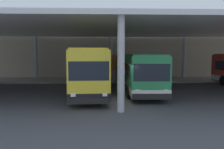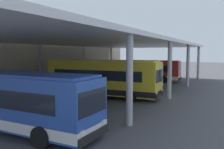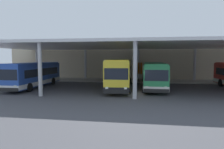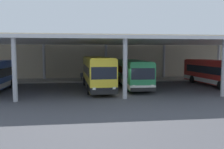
{
  "view_description": "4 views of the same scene",
  "coord_description": "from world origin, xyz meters",
  "views": [
    {
      "loc": [
        -0.98,
        -14.92,
        3.28
      ],
      "look_at": [
        -0.2,
        5.05,
        1.37
      ],
      "focal_mm": 36.57,
      "sensor_mm": 36.0,
      "label": 1
    },
    {
      "loc": [
        -21.61,
        -7.9,
        4.19
      ],
      "look_at": [
        1.01,
        4.07,
        1.9
      ],
      "focal_mm": 37.65,
      "sensor_mm": 36.0,
      "label": 2
    },
    {
      "loc": [
        0.56,
        -20.59,
        3.73
      ],
      "look_at": [
        -3.04,
        3.73,
        1.71
      ],
      "focal_mm": 31.72,
      "sensor_mm": 36.0,
      "label": 3
    },
    {
      "loc": [
        -3.8,
        -22.9,
        4.05
      ],
      "look_at": [
        -0.18,
        4.91,
        1.49
      ],
      "focal_mm": 38.2,
      "sensor_mm": 36.0,
      "label": 4
    }
  ],
  "objects": [
    {
      "name": "ground_plane",
      "position": [
        0.0,
        0.0,
        0.0
      ],
      "size": [
        200.0,
        200.0,
        0.0
      ],
      "primitive_type": "plane",
      "color": "#47474C"
    },
    {
      "name": "platform_kerb",
      "position": [
        0.0,
        11.75,
        0.09
      ],
      "size": [
        42.0,
        4.5,
        0.18
      ],
      "primitive_type": "cube",
      "color": "#A39E93",
      "rests_on": "ground"
    },
    {
      "name": "station_building_facade",
      "position": [
        0.0,
        15.0,
        3.51
      ],
      "size": [
        48.0,
        1.6,
        7.02
      ],
      "primitive_type": "cube",
      "color": "#C1B293",
      "rests_on": "ground"
    },
    {
      "name": "canopy_shelter",
      "position": [
        0.0,
        5.5,
        5.29
      ],
      "size": [
        40.0,
        17.0,
        5.55
      ],
      "color": "silver",
      "rests_on": "ground"
    },
    {
      "name": "bus_nearest_bay",
      "position": [
        -13.0,
        2.83,
        1.66
      ],
      "size": [
        2.8,
        10.55,
        3.17
      ],
      "color": "#284CA8",
      "rests_on": "ground"
    },
    {
      "name": "bus_second_bay",
      "position": [
        -2.03,
        3.54,
        1.84
      ],
      "size": [
        3.06,
        11.43,
        3.57
      ],
      "color": "yellow",
      "rests_on": "ground"
    },
    {
      "name": "bus_middle_bay",
      "position": [
        2.17,
        4.25,
        1.66
      ],
      "size": [
        2.91,
        10.59,
        3.17
      ],
      "color": "#28844C",
      "rests_on": "ground"
    },
    {
      "name": "bench_waiting",
      "position": [
        -3.05,
        11.82,
        0.66
      ],
      "size": [
        1.8,
        0.45,
        0.92
      ],
      "color": "#4C515B",
      "rests_on": "platform_kerb"
    },
    {
      "name": "banner_sign",
      "position": [
        0.38,
        10.94,
        1.98
      ],
      "size": [
        0.7,
        0.12,
        3.2
      ],
      "color": "#B2B2B7",
      "rests_on": "platform_kerb"
    }
  ]
}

